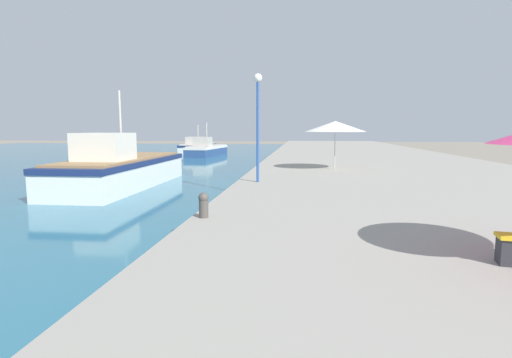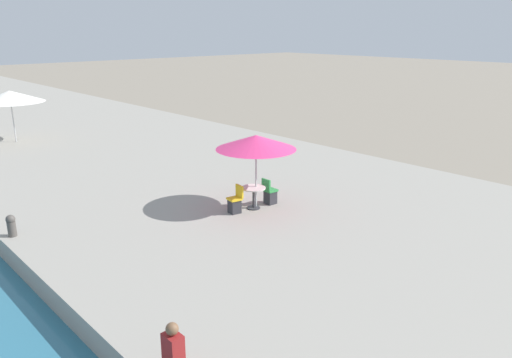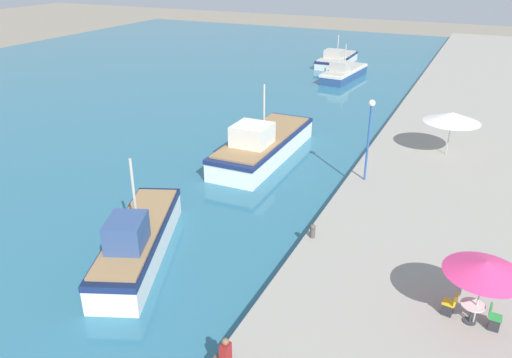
% 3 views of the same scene
% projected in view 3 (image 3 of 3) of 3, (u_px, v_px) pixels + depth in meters
% --- Properties ---
extents(water_basin, '(56.00, 90.00, 0.04)m').
position_uv_depth(water_basin, '(125.00, 81.00, 51.81)').
color(water_basin, '#2D6B84').
rests_on(water_basin, ground_plane).
extents(quay_promenade, '(16.00, 90.00, 0.67)m').
position_uv_depth(quay_promenade, '(505.00, 124.00, 37.79)').
color(quay_promenade, gray).
rests_on(quay_promenade, ground_plane).
extents(fishing_boat_near, '(5.04, 8.42, 4.61)m').
position_uv_depth(fishing_boat_near, '(138.00, 240.00, 21.44)').
color(fishing_boat_near, white).
rests_on(fishing_boat_near, water_basin).
extents(fishing_boat_mid, '(3.22, 10.21, 4.78)m').
position_uv_depth(fishing_boat_mid, '(263.00, 144.00, 32.01)').
color(fishing_boat_mid, white).
rests_on(fishing_boat_mid, water_basin).
extents(fishing_boat_far, '(3.12, 7.94, 3.59)m').
position_uv_depth(fishing_boat_far, '(344.00, 72.00, 52.11)').
color(fishing_boat_far, navy).
rests_on(fishing_boat_far, water_basin).
extents(fishing_boat_distant, '(2.95, 8.40, 3.39)m').
position_uv_depth(fishing_boat_distant, '(337.00, 59.00, 58.88)').
color(fishing_boat_distant, silver).
rests_on(fishing_boat_distant, water_basin).
extents(cafe_umbrella_pink, '(2.64, 2.64, 2.48)m').
position_uv_depth(cafe_umbrella_pink, '(485.00, 268.00, 16.12)').
color(cafe_umbrella_pink, '#B7B7B7').
rests_on(cafe_umbrella_pink, quay_promenade).
extents(cafe_umbrella_white, '(3.41, 3.41, 2.71)m').
position_uv_depth(cafe_umbrella_white, '(452.00, 117.00, 30.27)').
color(cafe_umbrella_white, '#B7B7B7').
rests_on(cafe_umbrella_white, quay_promenade).
extents(cafe_table, '(0.80, 0.80, 0.74)m').
position_uv_depth(cafe_table, '(472.00, 309.00, 16.87)').
color(cafe_table, '#333338').
rests_on(cafe_table, quay_promenade).
extents(cafe_chair_left, '(0.44, 0.42, 0.91)m').
position_uv_depth(cafe_chair_left, '(494.00, 321.00, 16.65)').
color(cafe_chair_left, '#2D2D33').
rests_on(cafe_chair_left, quay_promenade).
extents(cafe_chair_right, '(0.49, 0.46, 0.91)m').
position_uv_depth(cafe_chair_right, '(449.00, 307.00, 17.32)').
color(cafe_chair_right, '#2D2D33').
rests_on(cafe_chair_right, quay_promenade).
extents(person_at_quay, '(0.55, 0.36, 1.02)m').
position_uv_depth(person_at_quay, '(224.00, 353.00, 15.15)').
color(person_at_quay, brown).
rests_on(person_at_quay, quay_promenade).
extents(mooring_bollard, '(0.26, 0.26, 0.65)m').
position_uv_depth(mooring_bollard, '(313.00, 230.00, 22.01)').
color(mooring_bollard, '#4C4742').
rests_on(mooring_bollard, quay_promenade).
extents(lamppost, '(0.36, 0.36, 4.56)m').
position_uv_depth(lamppost, '(370.00, 127.00, 26.48)').
color(lamppost, '#28519E').
rests_on(lamppost, quay_promenade).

